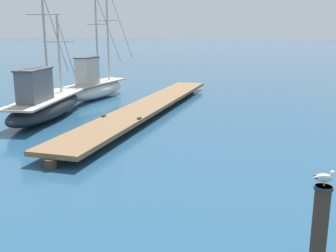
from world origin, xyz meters
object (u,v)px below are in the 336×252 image
object	(u,v)px
mooring_piling	(320,228)
fishing_boat_1	(45,104)
fishing_boat_0	(95,86)
perched_seagull	(324,177)

from	to	relation	value
mooring_piling	fishing_boat_1	bearing A→B (deg)	145.87
fishing_boat_0	mooring_piling	world-z (taller)	fishing_boat_0
fishing_boat_1	mooring_piling	distance (m)	14.43
fishing_boat_1	perched_seagull	size ratio (longest dim) A/B	19.47
fishing_boat_1	mooring_piling	xyz separation A→B (m)	(11.94, -8.09, 0.08)
fishing_boat_1	fishing_boat_0	bearing A→B (deg)	99.08
mooring_piling	perched_seagull	world-z (taller)	perched_seagull
mooring_piling	perched_seagull	size ratio (longest dim) A/B	4.08
fishing_boat_0	fishing_boat_1	size ratio (longest dim) A/B	1.07
fishing_boat_0	perched_seagull	xyz separation A→B (m)	(12.86, -13.88, 0.92)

